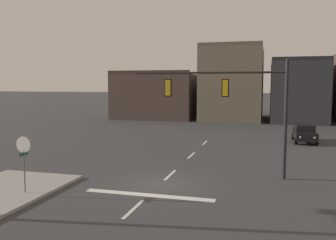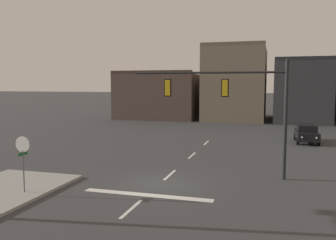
# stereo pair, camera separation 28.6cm
# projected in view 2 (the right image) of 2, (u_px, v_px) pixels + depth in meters

# --- Properties ---
(ground_plane) EXTENTS (400.00, 400.00, 0.00)m
(ground_plane) POSITION_uv_depth(u_px,v_px,m) (160.00, 184.00, 19.21)
(ground_plane) COLOR #353538
(stop_bar_paint) EXTENTS (6.40, 0.50, 0.01)m
(stop_bar_paint) POSITION_uv_depth(u_px,v_px,m) (147.00, 195.00, 17.30)
(stop_bar_paint) COLOR silver
(stop_bar_paint) RESTS_ON ground
(lane_centreline) EXTENTS (0.16, 26.40, 0.01)m
(lane_centreline) POSITION_uv_depth(u_px,v_px,m) (170.00, 175.00, 21.12)
(lane_centreline) COLOR silver
(lane_centreline) RESTS_ON ground
(signal_mast_near_side) EXTENTS (8.69, 0.58, 6.65)m
(signal_mast_near_side) POSITION_uv_depth(u_px,v_px,m) (238.00, 99.00, 20.30)
(signal_mast_near_side) COLOR black
(signal_mast_near_side) RESTS_ON ground
(stop_sign) EXTENTS (0.76, 0.64, 2.83)m
(stop_sign) POSITION_uv_depth(u_px,v_px,m) (23.00, 151.00, 17.10)
(stop_sign) COLOR #56565B
(stop_sign) RESTS_ON ground
(car_lot_nearside) EXTENTS (2.00, 4.49, 1.61)m
(car_lot_nearside) POSITION_uv_depth(u_px,v_px,m) (307.00, 133.00, 32.79)
(car_lot_nearside) COLOR black
(car_lot_nearside) RESTS_ON ground
(building_row) EXTENTS (43.43, 13.37, 10.84)m
(building_row) POSITION_uv_depth(u_px,v_px,m) (276.00, 90.00, 52.48)
(building_row) COLOR #473833
(building_row) RESTS_ON ground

